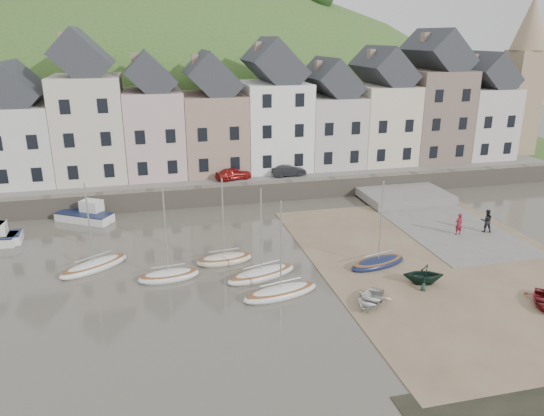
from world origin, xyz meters
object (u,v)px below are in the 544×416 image
object	(u,v)px
rowboat_white	(370,300)
car_right	(289,171)
person_red	(459,224)
car_left	(234,174)
rowboat_green	(423,274)
person_dark	(487,221)
sailboat_0	(94,266)

from	to	relation	value
rowboat_white	car_right	world-z (taller)	car_right
person_red	car_left	size ratio (longest dim) A/B	0.49
rowboat_green	person_red	world-z (taller)	person_red
car_left	car_right	world-z (taller)	car_left
person_red	person_dark	bearing A→B (deg)	175.65
person_red	rowboat_green	bearing A→B (deg)	40.28
rowboat_white	car_left	bearing A→B (deg)	140.75
person_red	car_right	world-z (taller)	car_right
car_left	car_right	bearing A→B (deg)	-103.92
rowboat_white	person_dark	bearing A→B (deg)	73.02
rowboat_green	car_left	size ratio (longest dim) A/B	0.72
car_right	rowboat_green	bearing A→B (deg)	-176.20
sailboat_0	car_left	size ratio (longest dim) A/B	1.78
sailboat_0	rowboat_white	world-z (taller)	sailboat_0
sailboat_0	rowboat_white	bearing A→B (deg)	-28.93
sailboat_0	person_red	size ratio (longest dim) A/B	3.62
sailboat_0	rowboat_green	size ratio (longest dim) A/B	2.48
car_left	sailboat_0	bearing A→B (deg)	126.64
rowboat_green	person_dark	bearing A→B (deg)	140.93
rowboat_green	car_left	bearing A→B (deg)	-144.55
person_red	person_dark	world-z (taller)	person_dark
person_red	person_dark	distance (m)	2.50
rowboat_white	person_dark	xyz separation A→B (m)	(13.80, 8.67, 0.70)
rowboat_green	person_red	bearing A→B (deg)	149.50
rowboat_green	car_right	xyz separation A→B (m)	(-2.79, 22.02, 1.42)
person_dark	car_right	distance (m)	19.41
car_right	person_dark	bearing A→B (deg)	-144.22
person_dark	car_right	world-z (taller)	car_right
sailboat_0	car_left	distance (m)	19.16
person_red	person_dark	xyz separation A→B (m)	(2.49, 0.02, 0.06)
person_red	car_left	world-z (taller)	car_left
rowboat_green	car_right	size ratio (longest dim) A/B	0.76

